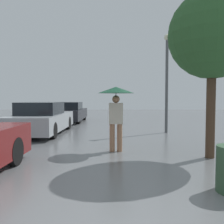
# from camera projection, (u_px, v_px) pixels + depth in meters

# --- Properties ---
(pedestrian) EXTENTS (0.97, 0.97, 1.75)m
(pedestrian) POSITION_uv_depth(u_px,v_px,m) (116.00, 101.00, 6.70)
(pedestrian) COLOR #9E7051
(pedestrian) RESTS_ON ground_plane
(parked_car_middle) EXTENTS (1.74, 4.45, 1.29)m
(parked_car_middle) POSITION_uv_depth(u_px,v_px,m) (42.00, 119.00, 10.20)
(parked_car_middle) COLOR #9EA3A8
(parked_car_middle) RESTS_ON ground_plane
(parked_car_farthest) EXTENTS (1.83, 4.23, 1.21)m
(parked_car_farthest) POSITION_uv_depth(u_px,v_px,m) (68.00, 112.00, 15.39)
(parked_car_farthest) COLOR black
(parked_car_farthest) RESTS_ON ground_plane
(tree) EXTENTS (2.08, 2.08, 3.99)m
(tree) POSITION_uv_depth(u_px,v_px,m) (212.00, 36.00, 5.89)
(tree) COLOR #473323
(tree) RESTS_ON ground_plane
(street_lamp) EXTENTS (0.25, 0.25, 4.08)m
(street_lamp) POSITION_uv_depth(u_px,v_px,m) (167.00, 75.00, 10.35)
(street_lamp) COLOR #515456
(street_lamp) RESTS_ON ground_plane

